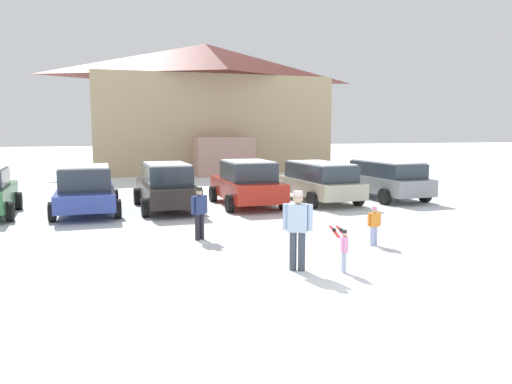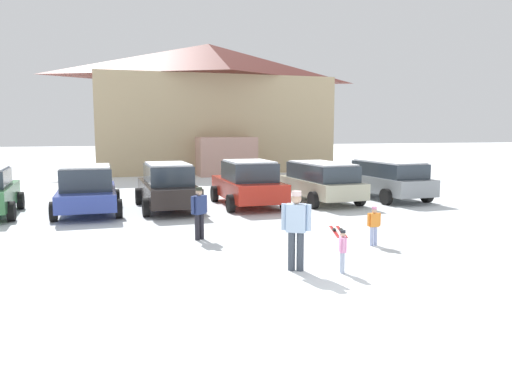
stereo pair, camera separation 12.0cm
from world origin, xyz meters
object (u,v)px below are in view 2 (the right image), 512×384
(parked_black_sedan, at_px, (168,186))
(parked_beige_suv, at_px, (321,181))
(ski_lodge, at_px, (209,107))
(skier_teen_in_navy_coat, at_px, (199,210))
(parked_blue_hatchback, at_px, (87,189))
(parked_red_sedan, at_px, (248,183))
(parked_grey_wagon, at_px, (388,178))
(skier_adult_in_blue_parka, at_px, (296,226))
(skier_child_in_orange_jacket, at_px, (374,224))
(skier_child_in_pink_snowsuit, at_px, (343,249))
(pair_of_skis, at_px, (338,231))

(parked_black_sedan, relative_size, parked_beige_suv, 1.06)
(ski_lodge, bearing_deg, skier_teen_in_navy_coat, -101.16)
(parked_blue_hatchback, relative_size, parked_black_sedan, 0.94)
(parked_red_sedan, distance_m, skier_teen_in_navy_coat, 5.97)
(parked_grey_wagon, bearing_deg, parked_black_sedan, -179.12)
(parked_black_sedan, xyz_separation_m, parked_red_sedan, (3.03, -0.02, 0.02))
(ski_lodge, xyz_separation_m, parked_beige_suv, (1.30, -17.20, -3.60))
(ski_lodge, distance_m, skier_adult_in_blue_parka, 26.41)
(skier_adult_in_blue_parka, bearing_deg, skier_teen_in_navy_coat, 113.07)
(parked_blue_hatchback, distance_m, skier_teen_in_navy_coat, 6.02)
(skier_child_in_orange_jacket, bearing_deg, parked_red_sedan, 100.85)
(parked_red_sedan, distance_m, parked_grey_wagon, 6.05)
(parked_black_sedan, xyz_separation_m, skier_child_in_pink_snowsuit, (2.60, -9.17, -0.35))
(parked_beige_suv, relative_size, skier_child_in_orange_jacket, 4.59)
(skier_child_in_pink_snowsuit, relative_size, skier_adult_in_blue_parka, 0.53)
(parked_beige_suv, height_order, skier_child_in_orange_jacket, parked_beige_suv)
(parked_red_sedan, relative_size, skier_teen_in_navy_coat, 3.14)
(ski_lodge, bearing_deg, parked_black_sedan, -105.37)
(parked_red_sedan, relative_size, parked_beige_suv, 0.97)
(parked_beige_suv, bearing_deg, parked_blue_hatchback, -178.71)
(parked_black_sedan, bearing_deg, parked_grey_wagon, 0.88)
(parked_grey_wagon, relative_size, pair_of_skis, 2.80)
(parked_beige_suv, distance_m, parked_grey_wagon, 3.03)
(parked_grey_wagon, relative_size, skier_child_in_pink_snowsuit, 5.07)
(parked_beige_suv, relative_size, skier_teen_in_navy_coat, 3.23)
(skier_adult_in_blue_parka, distance_m, skier_teen_in_navy_coat, 3.72)
(ski_lodge, xyz_separation_m, skier_adult_in_blue_parka, (-3.00, -26.00, -3.53))
(parked_black_sedan, bearing_deg, skier_child_in_orange_jacket, -58.46)
(skier_teen_in_navy_coat, bearing_deg, parked_grey_wagon, 31.86)
(parked_red_sedan, relative_size, pair_of_skis, 2.73)
(skier_teen_in_navy_coat, xyz_separation_m, pair_of_skis, (3.98, -0.06, -0.77))
(parked_beige_suv, bearing_deg, skier_child_in_orange_jacket, -102.76)
(skier_adult_in_blue_parka, bearing_deg, parked_grey_wagon, 50.46)
(skier_child_in_pink_snowsuit, xyz_separation_m, skier_child_in_orange_jacket, (1.81, 1.99, 0.05))
(parked_beige_suv, distance_m, skier_child_in_pink_snowsuit, 9.86)
(parked_grey_wagon, height_order, pair_of_skis, parked_grey_wagon)
(ski_lodge, distance_m, parked_beige_suv, 17.62)
(parked_grey_wagon, bearing_deg, pair_of_skis, -131.04)
(skier_adult_in_blue_parka, height_order, skier_child_in_orange_jacket, skier_adult_in_blue_parka)
(parked_black_sedan, relative_size, skier_adult_in_blue_parka, 2.87)
(skier_child_in_pink_snowsuit, bearing_deg, skier_adult_in_blue_parka, 153.33)
(pair_of_skis, bearing_deg, ski_lodge, 88.80)
(ski_lodge, bearing_deg, skier_child_in_orange_jacket, -90.79)
(parked_black_sedan, height_order, skier_child_in_orange_jacket, parked_black_sedan)
(parked_blue_hatchback, relative_size, skier_teen_in_navy_coat, 3.21)
(parked_red_sedan, height_order, skier_child_in_orange_jacket, parked_red_sedan)
(parked_red_sedan, distance_m, pair_of_skis, 5.58)
(parked_black_sedan, distance_m, skier_adult_in_blue_parka, 8.92)
(skier_child_in_pink_snowsuit, height_order, pair_of_skis, skier_child_in_pink_snowsuit)
(skier_teen_in_navy_coat, distance_m, pair_of_skis, 4.05)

